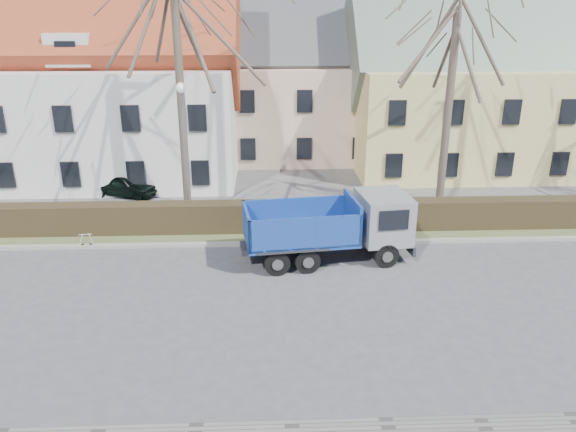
{
  "coord_description": "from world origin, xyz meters",
  "views": [
    {
      "loc": [
        1.7,
        -16.66,
        9.16
      ],
      "look_at": [
        2.53,
        3.66,
        1.6
      ],
      "focal_mm": 35.0,
      "sensor_mm": 36.0,
      "label": 1
    }
  ],
  "objects_px": {
    "cart_frame": "(81,240)",
    "parked_car_a": "(124,184)",
    "streetlight": "(186,156)",
    "dump_truck": "(322,228)"
  },
  "relations": [
    {
      "from": "dump_truck",
      "to": "cart_frame",
      "type": "bearing_deg",
      "value": 163.63
    },
    {
      "from": "streetlight",
      "to": "cart_frame",
      "type": "height_order",
      "value": "streetlight"
    },
    {
      "from": "cart_frame",
      "to": "dump_truck",
      "type": "bearing_deg",
      "value": -9.18
    },
    {
      "from": "dump_truck",
      "to": "streetlight",
      "type": "xyz_separation_m",
      "value": [
        -5.54,
        3.97,
        1.87
      ]
    },
    {
      "from": "cart_frame",
      "to": "parked_car_a",
      "type": "bearing_deg",
      "value": 88.42
    },
    {
      "from": "dump_truck",
      "to": "streetlight",
      "type": "bearing_deg",
      "value": 137.18
    },
    {
      "from": "cart_frame",
      "to": "parked_car_a",
      "type": "height_order",
      "value": "parked_car_a"
    },
    {
      "from": "cart_frame",
      "to": "parked_car_a",
      "type": "xyz_separation_m",
      "value": [
        0.19,
        6.79,
        0.28
      ]
    },
    {
      "from": "dump_truck",
      "to": "parked_car_a",
      "type": "height_order",
      "value": "dump_truck"
    },
    {
      "from": "streetlight",
      "to": "cart_frame",
      "type": "xyz_separation_m",
      "value": [
        -4.1,
        -2.41,
        -2.85
      ]
    }
  ]
}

